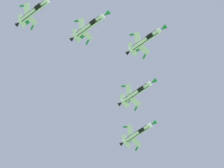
# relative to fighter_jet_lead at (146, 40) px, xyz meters

# --- Properties ---
(fighter_jet_lead) EXTENTS (10.61, 13.86, 7.40)m
(fighter_jet_lead) POSITION_rel_fighter_jet_lead_xyz_m (0.00, 0.00, 0.00)
(fighter_jet_lead) COLOR silver
(fighter_jet_left_wing) EXTENTS (10.77, 13.86, 6.98)m
(fighter_jet_left_wing) POSITION_rel_fighter_jet_lead_xyz_m (3.77, 19.01, 0.94)
(fighter_jet_left_wing) COLOR silver
(fighter_jet_right_wing) EXTENTS (10.54, 13.86, 7.56)m
(fighter_jet_right_wing) POSITION_rel_fighter_jet_lead_xyz_m (-18.87, 1.54, 0.70)
(fighter_jet_right_wing) COLOR silver
(fighter_jet_left_outer) EXTENTS (10.67, 13.86, 7.24)m
(fighter_jet_left_outer) POSITION_rel_fighter_jet_lead_xyz_m (9.95, 35.04, 3.01)
(fighter_jet_left_outer) COLOR silver
(fighter_jet_right_outer) EXTENTS (10.65, 13.86, 7.29)m
(fighter_jet_right_outer) POSITION_rel_fighter_jet_lead_xyz_m (-37.11, 2.23, 0.22)
(fighter_jet_right_outer) COLOR silver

